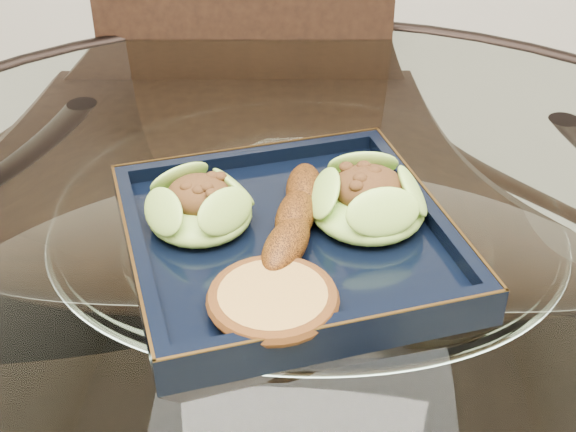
{
  "coord_description": "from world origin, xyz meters",
  "views": [
    {
      "loc": [
        0.02,
        -0.56,
        1.19
      ],
      "look_at": [
        -0.02,
        -0.0,
        0.8
      ],
      "focal_mm": 50.0,
      "sensor_mm": 36.0,
      "label": 1
    }
  ],
  "objects": [
    {
      "name": "dining_chair",
      "position": [
        -0.1,
        0.38,
        0.55
      ],
      "size": [
        0.46,
        0.46,
        0.99
      ],
      "rotation": [
        0.0,
        0.0,
        0.07
      ],
      "color": "black",
      "rests_on": "ground"
    },
    {
      "name": "dining_table",
      "position": [
        -0.0,
        -0.0,
        0.6
      ],
      "size": [
        1.13,
        1.13,
        0.77
      ],
      "color": "white",
      "rests_on": "ground"
    },
    {
      "name": "crumb_patty",
      "position": [
        -0.02,
        -0.1,
        0.79
      ],
      "size": [
        0.11,
        0.11,
        0.02
      ],
      "primitive_type": "cylinder",
      "rotation": [
        0.0,
        0.0,
        0.28
      ],
      "color": "#B07F3A",
      "rests_on": "navy_plate"
    },
    {
      "name": "lettuce_wrap_left",
      "position": [
        -0.09,
        0.01,
        0.8
      ],
      "size": [
        0.11,
        0.11,
        0.03
      ],
      "primitive_type": "ellipsoid",
      "rotation": [
        0.0,
        0.0,
        0.33
      ],
      "color": "#5F912A",
      "rests_on": "navy_plate"
    },
    {
      "name": "roasted_plantain",
      "position": [
        -0.01,
        0.01,
        0.8
      ],
      "size": [
        0.05,
        0.16,
        0.03
      ],
      "primitive_type": "ellipsoid",
      "rotation": [
        0.0,
        0.0,
        1.45
      ],
      "color": "#64310A",
      "rests_on": "navy_plate"
    },
    {
      "name": "lettuce_wrap_right",
      "position": [
        0.05,
        0.03,
        0.8
      ],
      "size": [
        0.12,
        0.12,
        0.04
      ],
      "primitive_type": "ellipsoid",
      "rotation": [
        0.0,
        0.0,
        -0.23
      ],
      "color": "#76A931",
      "rests_on": "navy_plate"
    },
    {
      "name": "navy_plate",
      "position": [
        -0.02,
        -0.0,
        0.77
      ],
      "size": [
        0.35,
        0.35,
        0.02
      ],
      "primitive_type": "cube",
      "rotation": [
        0.0,
        0.0,
        0.35
      ],
      "color": "black",
      "rests_on": "dining_table"
    }
  ]
}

